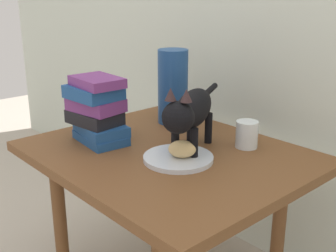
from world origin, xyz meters
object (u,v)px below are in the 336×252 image
(bread_roll, at_px, (182,149))
(side_table, at_px, (168,169))
(book_stack, at_px, (97,110))
(green_vase, at_px, (173,87))
(candle_jar, at_px, (247,136))
(cat, at_px, (191,111))
(plate, at_px, (178,158))

(bread_roll, bearing_deg, side_table, 162.91)
(bread_roll, xyz_separation_m, book_stack, (-0.31, -0.08, 0.07))
(side_table, xyz_separation_m, green_vase, (-0.21, 0.21, 0.20))
(book_stack, relative_size, candle_jar, 2.53)
(bread_roll, relative_size, cat, 0.19)
(bread_roll, xyz_separation_m, candle_jar, (0.05, 0.23, -0.00))
(book_stack, bearing_deg, side_table, 27.64)
(cat, bearing_deg, book_stack, -151.18)
(bread_roll, height_order, candle_jar, candle_jar)
(bread_roll, relative_size, green_vase, 0.30)
(cat, xyz_separation_m, book_stack, (-0.27, -0.15, -0.03))
(plate, relative_size, green_vase, 0.76)
(side_table, height_order, green_vase, green_vase)
(green_vase, xyz_separation_m, candle_jar, (0.35, -0.01, -0.10))
(side_table, distance_m, green_vase, 0.35)
(book_stack, distance_m, green_vase, 0.32)
(cat, bearing_deg, green_vase, 146.95)
(cat, xyz_separation_m, candle_jar, (0.08, 0.17, -0.09))
(book_stack, height_order, green_vase, green_vase)
(green_vase, bearing_deg, plate, -40.22)
(plate, distance_m, cat, 0.14)
(book_stack, height_order, candle_jar, book_stack)
(candle_jar, bearing_deg, book_stack, -138.52)
(green_vase, bearing_deg, bread_roll, -38.66)
(bread_roll, bearing_deg, green_vase, 141.34)
(cat, height_order, candle_jar, cat)
(side_table, bearing_deg, green_vase, 134.45)
(side_table, xyz_separation_m, bread_roll, (0.09, -0.03, 0.10))
(side_table, xyz_separation_m, plate, (0.08, -0.03, 0.07))
(bread_roll, relative_size, candle_jar, 0.94)
(side_table, relative_size, cat, 1.92)
(side_table, distance_m, book_stack, 0.30)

